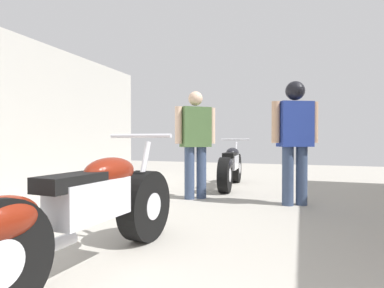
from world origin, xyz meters
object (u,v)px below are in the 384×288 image
(motorcycle_maroon_cruiser, at_px, (86,213))
(mechanic_with_helmet, at_px, (295,131))
(mechanic_in_blue, at_px, (195,138))
(motorcycle_black_naked, at_px, (230,167))

(motorcycle_maroon_cruiser, xyz_separation_m, mechanic_with_helmet, (1.29, 2.79, 0.62))
(motorcycle_maroon_cruiser, distance_m, mechanic_in_blue, 2.84)
(motorcycle_black_naked, distance_m, mechanic_with_helmet, 1.86)
(motorcycle_maroon_cruiser, height_order, mechanic_in_blue, mechanic_in_blue)
(motorcycle_black_naked, bearing_deg, mechanic_in_blue, -101.46)
(mechanic_in_blue, relative_size, mechanic_with_helmet, 0.96)
(motorcycle_black_naked, relative_size, mechanic_in_blue, 1.21)
(motorcycle_black_naked, distance_m, mechanic_in_blue, 1.43)
(motorcycle_maroon_cruiser, height_order, mechanic_with_helmet, mechanic_with_helmet)
(motorcycle_black_naked, bearing_deg, mechanic_with_helmet, -47.61)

